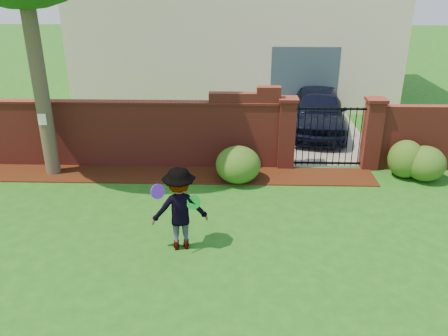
{
  "coord_description": "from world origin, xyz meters",
  "views": [
    {
      "loc": [
        1.11,
        -7.32,
        4.78
      ],
      "look_at": [
        0.86,
        1.4,
        1.05
      ],
      "focal_mm": 36.83,
      "sensor_mm": 36.0,
      "label": 1
    }
  ],
  "objects_px": {
    "car": "(319,113)",
    "frisbee_green": "(193,203)",
    "man": "(180,210)",
    "frisbee_purple": "(158,191)"
  },
  "relations": [
    {
      "from": "man",
      "to": "frisbee_green",
      "type": "bearing_deg",
      "value": 158.61
    },
    {
      "from": "man",
      "to": "frisbee_purple",
      "type": "bearing_deg",
      "value": 33.42
    },
    {
      "from": "man",
      "to": "frisbee_green",
      "type": "distance_m",
      "value": 0.32
    },
    {
      "from": "car",
      "to": "man",
      "type": "bearing_deg",
      "value": -111.12
    },
    {
      "from": "frisbee_purple",
      "to": "frisbee_green",
      "type": "relative_size",
      "value": 1.02
    },
    {
      "from": "man",
      "to": "frisbee_green",
      "type": "relative_size",
      "value": 6.14
    },
    {
      "from": "frisbee_green",
      "to": "frisbee_purple",
      "type": "bearing_deg",
      "value": -155.7
    },
    {
      "from": "car",
      "to": "frisbee_green",
      "type": "distance_m",
      "value": 7.54
    },
    {
      "from": "man",
      "to": "car",
      "type": "bearing_deg",
      "value": -128.99
    },
    {
      "from": "car",
      "to": "man",
      "type": "relative_size",
      "value": 2.57
    }
  ]
}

